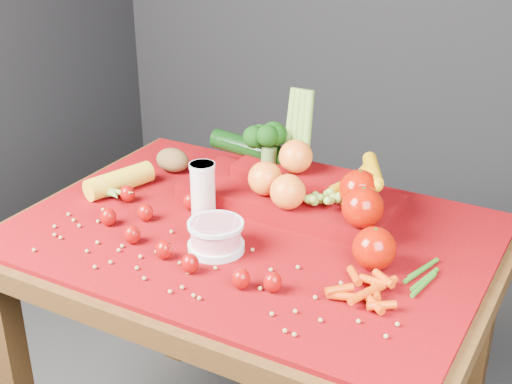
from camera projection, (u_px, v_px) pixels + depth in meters
The scene contains 12 objects.
table at pixel (252, 270), 1.67m from camera, with size 1.10×0.80×0.75m.
red_cloth at pixel (252, 232), 1.63m from camera, with size 1.05×0.75×0.01m, color #760304.
milk_glass at pixel (203, 188), 1.66m from camera, with size 0.06×0.06×0.13m.
yogurt_bowl at pixel (216, 235), 1.53m from camera, with size 0.12×0.12×0.07m.
strawberry_scatter at pixel (172, 233), 1.56m from camera, with size 0.54×0.28×0.05m.
dark_grape_cluster at pixel (205, 250), 1.52m from camera, with size 0.06×0.05×0.03m, color black, non-canonical shape.
soybean_scatter at pixel (204, 269), 1.47m from camera, with size 0.84×0.24×0.01m, color olive, non-canonical shape.
corn_ear at pixel (114, 189), 1.77m from camera, with size 0.23×0.26×0.06m.
potato at pixel (173, 160), 1.91m from camera, with size 0.10×0.07×0.07m, color brown.
baby_carrot_pile at pixel (366, 288), 1.38m from camera, with size 0.17×0.17×0.03m, color #C23806, non-canonical shape.
green_bean_pile at pixel (424, 277), 1.44m from camera, with size 0.14×0.12×0.01m, color #255E15, non-canonical shape.
produce_mound at pixel (303, 187), 1.69m from camera, with size 0.60×0.37×0.27m.
Camera 1 is at (0.71, -1.25, 1.54)m, focal length 50.00 mm.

